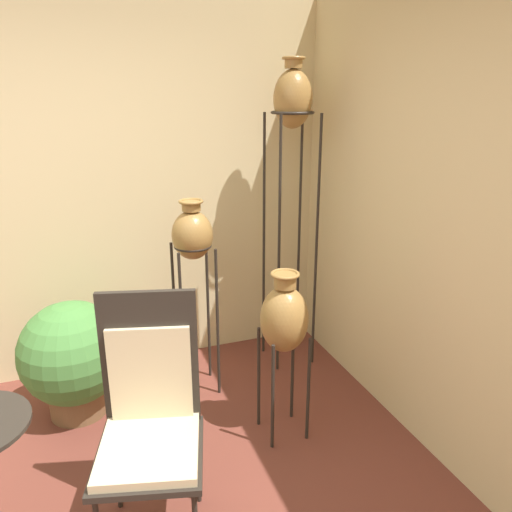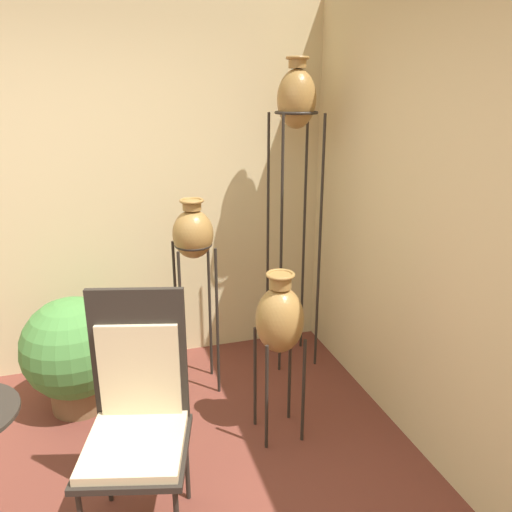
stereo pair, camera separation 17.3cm
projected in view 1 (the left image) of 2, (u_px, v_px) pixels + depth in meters
wall_back at (42, 195)px, 3.37m from camera, size 8.01×0.06×2.70m
vase_stand_tall at (292, 112)px, 3.40m from camera, size 0.31×0.31×2.23m
vase_stand_medium at (193, 240)px, 3.23m from camera, size 0.27×0.27×1.36m
vase_stand_short at (284, 320)px, 2.87m from camera, size 0.28×0.28×1.05m
chair at (150, 412)px, 2.27m from camera, size 0.58×0.60×1.17m
potted_plant at (73, 357)px, 3.17m from camera, size 0.67×0.67×0.77m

